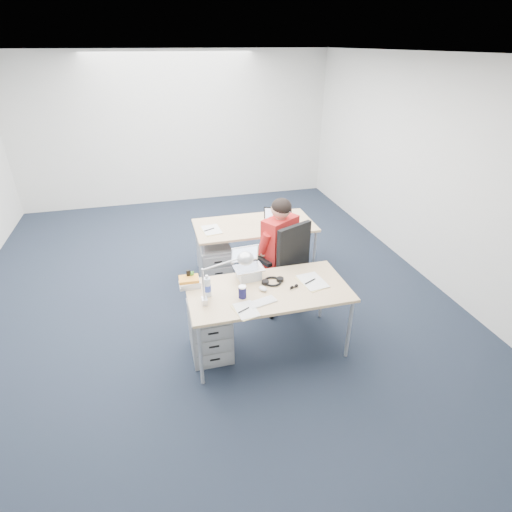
# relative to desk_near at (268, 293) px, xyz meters

# --- Properties ---
(floor) EXTENTS (7.00, 7.00, 0.00)m
(floor) POSITION_rel_desk_near_xyz_m (-0.47, 1.29, -0.68)
(floor) COLOR black
(floor) RESTS_ON ground
(room) EXTENTS (6.02, 7.02, 2.80)m
(room) POSITION_rel_desk_near_xyz_m (-0.47, 1.29, 1.03)
(room) COLOR beige
(room) RESTS_ON ground
(desk_near) EXTENTS (1.60, 0.80, 0.73)m
(desk_near) POSITION_rel_desk_near_xyz_m (0.00, 0.00, 0.00)
(desk_near) COLOR tan
(desk_near) RESTS_ON ground
(desk_far) EXTENTS (1.60, 0.80, 0.73)m
(desk_far) POSITION_rel_desk_near_xyz_m (0.26, 1.58, 0.00)
(desk_far) COLOR tan
(desk_far) RESTS_ON ground
(office_chair) EXTENTS (0.95, 0.95, 1.14)m
(office_chair) POSITION_rel_desk_near_xyz_m (0.37, 0.73, -0.36)
(office_chair) COLOR black
(office_chair) RESTS_ON ground
(seated_person) EXTENTS (0.70, 0.82, 1.36)m
(seated_person) POSITION_rel_desk_near_xyz_m (0.28, 0.90, 0.00)
(seated_person) COLOR red
(seated_person) RESTS_ON ground
(drawer_pedestal_near) EXTENTS (0.40, 0.50, 0.55)m
(drawer_pedestal_near) POSITION_rel_desk_near_xyz_m (-0.60, 0.07, -0.41)
(drawer_pedestal_near) COLOR gray
(drawer_pedestal_near) RESTS_ON ground
(drawer_pedestal_far) EXTENTS (0.40, 0.50, 0.55)m
(drawer_pedestal_far) POSITION_rel_desk_near_xyz_m (-0.31, 1.44, -0.41)
(drawer_pedestal_far) COLOR gray
(drawer_pedestal_far) RESTS_ON ground
(silver_laptop) EXTENTS (0.32, 0.26, 0.32)m
(silver_laptop) POSITION_rel_desk_near_xyz_m (-0.14, 0.26, 0.20)
(silver_laptop) COLOR silver
(silver_laptop) RESTS_ON desk_near
(wireless_keyboard) EXTENTS (0.29, 0.18, 0.01)m
(wireless_keyboard) POSITION_rel_desk_near_xyz_m (-0.12, -0.20, 0.05)
(wireless_keyboard) COLOR white
(wireless_keyboard) RESTS_ON desk_near
(computer_mouse) EXTENTS (0.10, 0.12, 0.04)m
(computer_mouse) POSITION_rel_desk_near_xyz_m (-0.06, -0.00, 0.06)
(computer_mouse) COLOR white
(computer_mouse) RESTS_ON desk_near
(headphones) EXTENTS (0.25, 0.20, 0.04)m
(headphones) POSITION_rel_desk_near_xyz_m (0.08, 0.11, 0.07)
(headphones) COLOR black
(headphones) RESTS_ON desk_near
(can_koozie) EXTENTS (0.10, 0.10, 0.13)m
(can_koozie) POSITION_rel_desk_near_xyz_m (-0.28, -0.07, 0.11)
(can_koozie) COLOR #171542
(can_koozie) RESTS_ON desk_near
(water_bottle) EXTENTS (0.09, 0.09, 0.23)m
(water_bottle) POSITION_rel_desk_near_xyz_m (-0.60, 0.04, 0.16)
(water_bottle) COLOR silver
(water_bottle) RESTS_ON desk_near
(bear_figurine) EXTENTS (0.08, 0.06, 0.14)m
(bear_figurine) POSITION_rel_desk_near_xyz_m (-0.72, 0.32, 0.11)
(bear_figurine) COLOR #26771F
(bear_figurine) RESTS_ON desk_near
(book_stack) EXTENTS (0.22, 0.17, 0.09)m
(book_stack) POSITION_rel_desk_near_xyz_m (-0.75, 0.26, 0.09)
(book_stack) COLOR silver
(book_stack) RESTS_ON desk_near
(cordless_phone) EXTENTS (0.04, 0.03, 0.16)m
(cordless_phone) POSITION_rel_desk_near_xyz_m (-0.75, 0.31, 0.12)
(cordless_phone) COLOR black
(cordless_phone) RESTS_ON desk_near
(papers_left) EXTENTS (0.23, 0.29, 0.01)m
(papers_left) POSITION_rel_desk_near_xyz_m (-0.31, -0.30, 0.05)
(papers_left) COLOR #E0C782
(papers_left) RESTS_ON desk_near
(papers_right) EXTENTS (0.28, 0.36, 0.01)m
(papers_right) POSITION_rel_desk_near_xyz_m (0.47, 0.01, 0.05)
(papers_right) COLOR #E0C782
(papers_right) RESTS_ON desk_near
(sunglasses) EXTENTS (0.12, 0.08, 0.02)m
(sunglasses) POSITION_rel_desk_near_xyz_m (0.25, -0.04, 0.06)
(sunglasses) COLOR black
(sunglasses) RESTS_ON desk_near
(desk_lamp) EXTENTS (0.48, 0.31, 0.51)m
(desk_lamp) POSITION_rel_desk_near_xyz_m (-0.50, -0.09, 0.30)
(desk_lamp) COLOR silver
(desk_lamp) RESTS_ON desk_near
(dark_laptop) EXTENTS (0.48, 0.48, 0.27)m
(dark_laptop) POSITION_rel_desk_near_xyz_m (0.51, 1.38, 0.18)
(dark_laptop) COLOR black
(dark_laptop) RESTS_ON desk_far
(far_cup) EXTENTS (0.09, 0.09, 0.11)m
(far_cup) POSITION_rel_desk_near_xyz_m (0.51, 1.71, 0.10)
(far_cup) COLOR white
(far_cup) RESTS_ON desk_far
(far_papers) EXTENTS (0.26, 0.34, 0.01)m
(far_papers) POSITION_rel_desk_near_xyz_m (-0.34, 1.53, 0.05)
(far_papers) COLOR white
(far_papers) RESTS_ON desk_far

